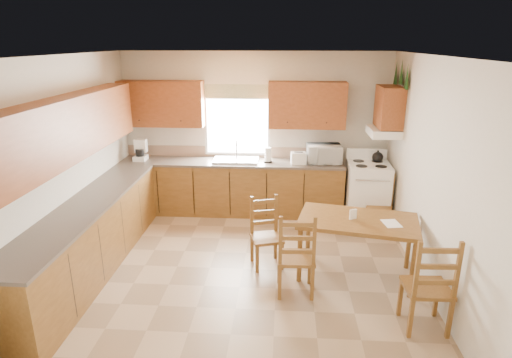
# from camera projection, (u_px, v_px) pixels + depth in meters

# --- Properties ---
(floor) EXTENTS (4.50, 4.50, 0.00)m
(floor) POSITION_uv_depth(u_px,v_px,m) (243.00, 269.00, 5.62)
(floor) COLOR #9E8363
(floor) RESTS_ON ground
(ceiling) EXTENTS (4.50, 4.50, 0.00)m
(ceiling) POSITION_uv_depth(u_px,v_px,m) (241.00, 56.00, 4.78)
(ceiling) COLOR #955D24
(ceiling) RESTS_ON floor
(wall_left) EXTENTS (4.50, 4.50, 0.00)m
(wall_left) POSITION_uv_depth(u_px,v_px,m) (63.00, 167.00, 5.35)
(wall_left) COLOR beige
(wall_left) RESTS_ON floor
(wall_right) EXTENTS (4.50, 4.50, 0.00)m
(wall_right) POSITION_uv_depth(u_px,v_px,m) (431.00, 174.00, 5.06)
(wall_right) COLOR beige
(wall_right) RESTS_ON floor
(wall_back) EXTENTS (4.50, 4.50, 0.00)m
(wall_back) POSITION_uv_depth(u_px,v_px,m) (255.00, 133.00, 7.33)
(wall_back) COLOR beige
(wall_back) RESTS_ON floor
(wall_front) EXTENTS (4.50, 4.50, 0.00)m
(wall_front) POSITION_uv_depth(u_px,v_px,m) (211.00, 262.00, 3.07)
(wall_front) COLOR beige
(wall_front) RESTS_ON floor
(lower_cab_back) EXTENTS (3.75, 0.60, 0.88)m
(lower_cab_back) POSITION_uv_depth(u_px,v_px,m) (232.00, 188.00, 7.36)
(lower_cab_back) COLOR brown
(lower_cab_back) RESTS_ON floor
(lower_cab_left) EXTENTS (0.60, 3.60, 0.88)m
(lower_cab_left) POSITION_uv_depth(u_px,v_px,m) (90.00, 239.00, 5.47)
(lower_cab_left) COLOR brown
(lower_cab_left) RESTS_ON floor
(counter_back) EXTENTS (3.75, 0.63, 0.04)m
(counter_back) POSITION_uv_depth(u_px,v_px,m) (232.00, 162.00, 7.21)
(counter_back) COLOR #534942
(counter_back) RESTS_ON lower_cab_back
(counter_left) EXTENTS (0.63, 3.60, 0.04)m
(counter_left) POSITION_uv_depth(u_px,v_px,m) (86.00, 206.00, 5.32)
(counter_left) COLOR #534942
(counter_left) RESTS_ON lower_cab_left
(backsplash) EXTENTS (3.75, 0.01, 0.18)m
(backsplash) POSITION_uv_depth(u_px,v_px,m) (234.00, 152.00, 7.45)
(backsplash) COLOR #90745E
(backsplash) RESTS_ON counter_back
(upper_cab_back_left) EXTENTS (1.41, 0.33, 0.75)m
(upper_cab_back_left) POSITION_uv_depth(u_px,v_px,m) (162.00, 104.00, 7.12)
(upper_cab_back_left) COLOR brown
(upper_cab_back_left) RESTS_ON wall_back
(upper_cab_back_right) EXTENTS (1.25, 0.33, 0.75)m
(upper_cab_back_right) POSITION_uv_depth(u_px,v_px,m) (307.00, 105.00, 6.97)
(upper_cab_back_right) COLOR brown
(upper_cab_back_right) RESTS_ON wall_back
(upper_cab_left) EXTENTS (0.33, 3.60, 0.75)m
(upper_cab_left) POSITION_uv_depth(u_px,v_px,m) (64.00, 130.00, 5.04)
(upper_cab_left) COLOR brown
(upper_cab_left) RESTS_ON wall_left
(upper_cab_stove) EXTENTS (0.33, 0.62, 0.62)m
(upper_cab_stove) POSITION_uv_depth(u_px,v_px,m) (389.00, 107.00, 6.46)
(upper_cab_stove) COLOR brown
(upper_cab_stove) RESTS_ON wall_right
(range_hood) EXTENTS (0.44, 0.62, 0.12)m
(range_hood) POSITION_uv_depth(u_px,v_px,m) (384.00, 132.00, 6.58)
(range_hood) COLOR white
(range_hood) RESTS_ON wall_right
(window_frame) EXTENTS (1.13, 0.02, 1.18)m
(window_frame) POSITION_uv_depth(u_px,v_px,m) (237.00, 121.00, 7.26)
(window_frame) COLOR white
(window_frame) RESTS_ON wall_back
(window_pane) EXTENTS (1.05, 0.01, 1.10)m
(window_pane) POSITION_uv_depth(u_px,v_px,m) (237.00, 121.00, 7.26)
(window_pane) COLOR white
(window_pane) RESTS_ON wall_back
(window_valance) EXTENTS (1.19, 0.01, 0.24)m
(window_valance) POSITION_uv_depth(u_px,v_px,m) (237.00, 92.00, 7.08)
(window_valance) COLOR #536A38
(window_valance) RESTS_ON wall_back
(sink_basin) EXTENTS (0.75, 0.45, 0.04)m
(sink_basin) POSITION_uv_depth(u_px,v_px,m) (236.00, 160.00, 7.20)
(sink_basin) COLOR silver
(sink_basin) RESTS_ON counter_back
(pine_decal_a) EXTENTS (0.22, 0.22, 0.36)m
(pine_decal_a) POSITION_uv_depth(u_px,v_px,m) (407.00, 76.00, 6.00)
(pine_decal_a) COLOR #173E18
(pine_decal_a) RESTS_ON wall_right
(pine_decal_b) EXTENTS (0.22, 0.22, 0.36)m
(pine_decal_b) POSITION_uv_depth(u_px,v_px,m) (402.00, 72.00, 6.29)
(pine_decal_b) COLOR #173E18
(pine_decal_b) RESTS_ON wall_right
(pine_decal_c) EXTENTS (0.22, 0.22, 0.36)m
(pine_decal_c) POSITION_uv_depth(u_px,v_px,m) (396.00, 73.00, 6.61)
(pine_decal_c) COLOR #173E18
(pine_decal_c) RESTS_ON wall_right
(stove) EXTENTS (0.68, 0.70, 0.97)m
(stove) POSITION_uv_depth(u_px,v_px,m) (367.00, 194.00, 6.96)
(stove) COLOR white
(stove) RESTS_ON floor
(coffeemaker) EXTENTS (0.24, 0.27, 0.32)m
(coffeemaker) POSITION_uv_depth(u_px,v_px,m) (140.00, 151.00, 7.21)
(coffeemaker) COLOR white
(coffeemaker) RESTS_ON counter_back
(paper_towel) EXTENTS (0.12, 0.12, 0.25)m
(paper_towel) POSITION_uv_depth(u_px,v_px,m) (268.00, 155.00, 7.11)
(paper_towel) COLOR white
(paper_towel) RESTS_ON counter_back
(toaster) EXTENTS (0.26, 0.18, 0.20)m
(toaster) POSITION_uv_depth(u_px,v_px,m) (298.00, 158.00, 7.02)
(toaster) COLOR white
(toaster) RESTS_ON counter_back
(microwave) EXTENTS (0.54, 0.41, 0.31)m
(microwave) POSITION_uv_depth(u_px,v_px,m) (324.00, 154.00, 7.06)
(microwave) COLOR white
(microwave) RESTS_ON counter_back
(dining_table) EXTENTS (1.57, 1.09, 0.77)m
(dining_table) POSITION_uv_depth(u_px,v_px,m) (356.00, 247.00, 5.38)
(dining_table) COLOR brown
(dining_table) RESTS_ON floor
(chair_near_left) EXTENTS (0.45, 0.43, 1.03)m
(chair_near_left) POSITION_uv_depth(u_px,v_px,m) (296.00, 252.00, 4.97)
(chair_near_left) COLOR brown
(chair_near_left) RESTS_ON floor
(chair_near_right) EXTENTS (0.46, 0.44, 1.06)m
(chair_near_right) POSITION_uv_depth(u_px,v_px,m) (428.00, 282.00, 4.34)
(chair_near_right) COLOR brown
(chair_near_right) RESTS_ON floor
(chair_far_left) EXTENTS (0.48, 0.47, 0.92)m
(chair_far_left) POSITION_uv_depth(u_px,v_px,m) (267.00, 234.00, 5.57)
(chair_far_left) COLOR brown
(chair_far_left) RESTS_ON floor
(chair_far_right) EXTENTS (0.47, 0.46, 0.91)m
(chair_far_right) POSITION_uv_depth(u_px,v_px,m) (379.00, 204.00, 6.58)
(chair_far_right) COLOR brown
(chair_far_right) RESTS_ON floor
(table_paper) EXTENTS (0.23, 0.28, 0.00)m
(table_paper) POSITION_uv_depth(u_px,v_px,m) (391.00, 223.00, 5.13)
(table_paper) COLOR white
(table_paper) RESTS_ON dining_table
(table_card) EXTENTS (0.09, 0.06, 0.12)m
(table_card) POSITION_uv_depth(u_px,v_px,m) (353.00, 214.00, 5.24)
(table_card) COLOR white
(table_card) RESTS_ON dining_table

